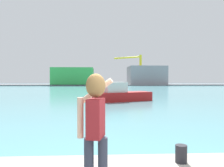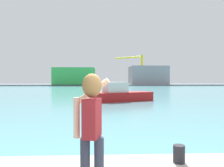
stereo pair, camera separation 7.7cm
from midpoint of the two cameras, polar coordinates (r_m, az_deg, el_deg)
ground_plane at (r=52.86m, az=-1.82°, el=-1.58°), size 220.00×220.00×0.00m
harbor_water at (r=54.85m, az=-1.86°, el=-1.48°), size 140.00×100.00×0.02m
far_shore_dock at (r=94.82m, az=-2.30°, el=-0.30°), size 140.00×20.00×0.55m
person_photographer at (r=3.21m, az=-5.09°, el=-9.57°), size 0.54×0.57×1.74m
harbor_bollard at (r=4.78m, az=17.07°, el=-17.07°), size 0.23×0.23×0.35m
boat_moored at (r=23.85m, az=1.92°, el=-2.86°), size 7.02×4.76×2.06m
warehouse_left at (r=91.36m, az=-10.03°, el=1.89°), size 16.26×12.63×6.64m
warehouse_right at (r=96.12m, az=8.85°, el=2.12°), size 15.27×13.64×7.57m
port_crane at (r=93.52m, az=6.18°, el=4.72°), size 11.15×8.61×12.27m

